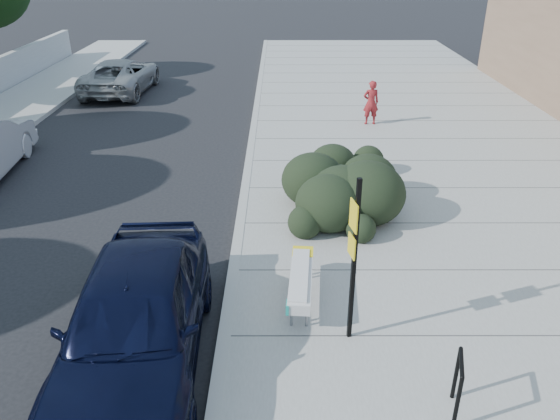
{
  "coord_description": "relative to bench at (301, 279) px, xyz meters",
  "views": [
    {
      "loc": [
        0.91,
        -7.1,
        5.95
      ],
      "look_at": [
        0.92,
        2.95,
        1.0
      ],
      "focal_mm": 35.0,
      "sensor_mm": 36.0,
      "label": 1
    }
  ],
  "objects": [
    {
      "name": "ground",
      "position": [
        -1.29,
        -1.0,
        -0.61
      ],
      "size": [
        120.0,
        120.0,
        0.0
      ],
      "primitive_type": "plane",
      "color": "black",
      "rests_on": "ground"
    },
    {
      "name": "sidewalk_near",
      "position": [
        4.31,
        4.0,
        -0.53
      ],
      "size": [
        11.2,
        50.0,
        0.15
      ],
      "primitive_type": "cube",
      "color": "gray",
      "rests_on": "ground"
    },
    {
      "name": "curb_near",
      "position": [
        -1.29,
        4.0,
        -0.52
      ],
      "size": [
        0.22,
        50.0,
        0.17
      ],
      "primitive_type": "cube",
      "color": "#9E9E99",
      "rests_on": "ground"
    },
    {
      "name": "bench",
      "position": [
        0.0,
        0.0,
        0.0
      ],
      "size": [
        0.55,
        1.93,
        0.58
      ],
      "rotation": [
        0.0,
        0.0,
        -0.08
      ],
      "color": "gray",
      "rests_on": "sidewalk_near"
    },
    {
      "name": "bike_rack",
      "position": [
        2.0,
        -2.61,
        0.09
      ],
      "size": [
        0.2,
        0.6,
        0.91
      ],
      "rotation": [
        0.0,
        0.0,
        -0.26
      ],
      "color": "black",
      "rests_on": "sidewalk_near"
    },
    {
      "name": "sign_post",
      "position": [
        0.74,
        -1.0,
        1.12
      ],
      "size": [
        0.13,
        0.32,
        2.8
      ],
      "rotation": [
        0.0,
        0.0,
        0.2
      ],
      "color": "black",
      "rests_on": "sidewalk_near"
    },
    {
      "name": "hedge",
      "position": [
        1.16,
        4.3,
        0.36
      ],
      "size": [
        3.53,
        4.83,
        1.63
      ],
      "primitive_type": "ellipsoid",
      "rotation": [
        0.0,
        0.0,
        0.35
      ],
      "color": "black",
      "rests_on": "sidewalk_near"
    },
    {
      "name": "sedan_navy",
      "position": [
        -2.55,
        -1.46,
        0.25
      ],
      "size": [
        2.27,
        5.15,
        1.72
      ],
      "primitive_type": "imported",
      "rotation": [
        0.0,
        0.0,
        0.05
      ],
      "color": "black",
      "rests_on": "ground"
    },
    {
      "name": "suv_silver",
      "position": [
        -7.29,
        15.77,
        0.12
      ],
      "size": [
        2.64,
        5.32,
        1.45
      ],
      "primitive_type": "imported",
      "rotation": [
        0.0,
        0.0,
        3.1
      ],
      "color": "gray",
      "rests_on": "ground"
    },
    {
      "name": "pedestrian",
      "position": [
        2.82,
        10.62,
        0.31
      ],
      "size": [
        0.59,
        0.42,
        1.53
      ],
      "primitive_type": "imported",
      "rotation": [
        0.0,
        0.0,
        3.24
      ],
      "color": "maroon",
      "rests_on": "sidewalk_near"
    }
  ]
}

